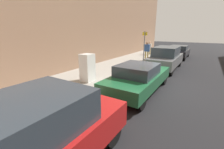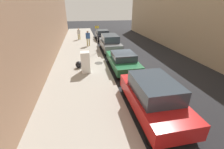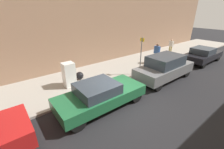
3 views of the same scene
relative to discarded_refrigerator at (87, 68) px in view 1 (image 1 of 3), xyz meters
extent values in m
plane|color=black|center=(3.37, 1.40, -0.91)|extent=(80.00, 80.00, 0.00)
cube|color=#9E998E|center=(-0.44, 1.40, -0.84)|extent=(4.49, 44.00, 0.13)
cube|color=#937056|center=(-3.74, 1.40, 3.80)|extent=(2.12, 39.60, 9.42)
cube|color=white|center=(0.00, 0.00, 0.00)|extent=(0.63, 0.69, 1.55)
cube|color=black|center=(0.00, 0.35, 0.00)|extent=(0.01, 0.01, 1.47)
cube|color=yellow|center=(-0.08, 0.35, 0.09)|extent=(0.16, 0.01, 0.22)
cube|color=red|center=(0.00, 0.35, 0.50)|extent=(0.57, 0.01, 0.05)
cube|color=red|center=(0.00, 0.35, -0.31)|extent=(0.57, 0.01, 0.05)
cylinder|color=#47443F|center=(1.14, 1.68, -0.77)|extent=(0.70, 0.70, 0.02)
cylinder|color=slate|center=(1.44, 4.95, 0.62)|extent=(0.07, 0.07, 2.78)
cube|color=yellow|center=(1.44, 4.97, 1.81)|extent=(0.36, 0.02, 0.24)
sphere|color=black|center=(-0.52, 0.95, -0.51)|extent=(0.53, 0.53, 0.53)
cylinder|color=#A8934C|center=(0.50, 8.02, -0.33)|extent=(0.14, 0.14, 0.89)
cylinder|color=#A8934C|center=(0.73, 8.02, -0.33)|extent=(0.14, 0.14, 0.89)
cube|color=#2D5193|center=(0.61, 8.02, 0.44)|extent=(0.52, 0.22, 0.66)
sphere|color=#8C664C|center=(0.61, 8.02, 0.89)|extent=(0.24, 0.24, 0.24)
cylinder|color=#A8934C|center=(-0.61, 12.09, -0.39)|extent=(0.14, 0.14, 0.77)
cylinder|color=#A8934C|center=(-0.40, 12.09, -0.39)|extent=(0.14, 0.14, 0.77)
cube|color=beige|center=(-0.50, 12.09, 0.28)|extent=(0.45, 0.22, 0.58)
sphere|color=tan|center=(-0.50, 12.09, 0.68)|extent=(0.21, 0.21, 0.21)
cube|color=#2D3842|center=(2.93, -5.13, 0.47)|extent=(1.75, 2.51, 0.70)
cylinder|color=black|center=(2.06, -3.42, -0.58)|extent=(0.22, 0.65, 0.65)
cylinder|color=black|center=(3.79, -3.42, -0.58)|extent=(0.22, 0.65, 0.65)
cube|color=#1E6038|center=(2.93, 0.43, -0.29)|extent=(1.89, 4.61, 0.55)
cube|color=#2D3842|center=(2.93, 0.20, 0.23)|extent=(1.66, 1.94, 0.50)
cylinder|color=black|center=(2.11, 2.15, -0.57)|extent=(0.22, 0.68, 0.68)
cylinder|color=black|center=(3.74, 2.15, -0.57)|extent=(0.22, 0.68, 0.68)
cylinder|color=black|center=(2.11, -1.29, -0.57)|extent=(0.22, 0.68, 0.68)
cylinder|color=black|center=(3.74, -1.29, -0.57)|extent=(0.22, 0.68, 0.68)
cube|color=slate|center=(2.93, 5.84, -0.20)|extent=(1.87, 4.67, 0.70)
cube|color=#2D3842|center=(2.93, 5.84, 0.50)|extent=(1.65, 2.57, 0.70)
cylinder|color=black|center=(2.12, 7.57, -0.55)|extent=(0.22, 0.70, 0.70)
cylinder|color=black|center=(3.73, 7.57, -0.55)|extent=(0.22, 0.70, 0.70)
cylinder|color=black|center=(2.12, 4.10, -0.55)|extent=(0.22, 0.70, 0.70)
cylinder|color=black|center=(3.73, 4.10, -0.55)|extent=(0.22, 0.70, 0.70)
cube|color=black|center=(2.93, 12.05, -0.27)|extent=(1.87, 4.43, 0.55)
cube|color=#2D3842|center=(2.93, 11.83, 0.25)|extent=(1.65, 1.86, 0.50)
cylinder|color=black|center=(2.12, 13.66, -0.55)|extent=(0.22, 0.71, 0.71)
cylinder|color=black|center=(3.73, 13.66, -0.55)|extent=(0.22, 0.71, 0.71)
cylinder|color=black|center=(2.12, 10.44, -0.55)|extent=(0.22, 0.71, 0.71)
cylinder|color=black|center=(3.73, 10.44, -0.55)|extent=(0.22, 0.71, 0.71)
camera|label=1|loc=(5.56, -6.21, 1.96)|focal=24.00mm
camera|label=2|loc=(-0.10, -10.52, 3.82)|focal=24.00mm
camera|label=3|loc=(8.39, -3.16, 3.76)|focal=24.00mm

